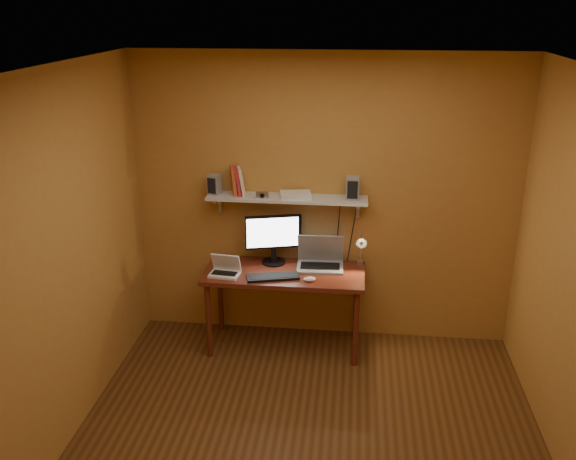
# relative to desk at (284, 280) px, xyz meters

# --- Properties ---
(room) EXTENTS (3.44, 3.24, 2.64)m
(room) POSITION_rel_desk_xyz_m (0.32, -1.28, 0.64)
(room) COLOR brown
(room) RESTS_ON ground
(desk) EXTENTS (1.40, 0.60, 0.75)m
(desk) POSITION_rel_desk_xyz_m (0.00, 0.00, 0.00)
(desk) COLOR #612617
(desk) RESTS_ON ground
(wall_shelf) EXTENTS (1.40, 0.25, 0.21)m
(wall_shelf) POSITION_rel_desk_xyz_m (0.00, 0.19, 0.69)
(wall_shelf) COLOR silver
(wall_shelf) RESTS_ON room
(monitor) EXTENTS (0.49, 0.26, 0.45)m
(monitor) POSITION_rel_desk_xyz_m (-0.12, 0.17, 0.34)
(monitor) COLOR black
(monitor) RESTS_ON desk
(laptop) EXTENTS (0.42, 0.31, 0.29)m
(laptop) POSITION_rel_desk_xyz_m (0.30, 0.15, 0.16)
(laptop) COLOR gray
(laptop) RESTS_ON desk
(netbook) EXTENTS (0.27, 0.21, 0.18)m
(netbook) POSITION_rel_desk_xyz_m (-0.50, -0.12, 0.14)
(netbook) COLOR white
(netbook) RESTS_ON desk
(keyboard) EXTENTS (0.47, 0.26, 0.02)m
(keyboard) POSITION_rel_desk_xyz_m (-0.08, -0.15, 0.10)
(keyboard) COLOR black
(keyboard) RESTS_ON desk
(mouse) EXTENTS (0.12, 0.09, 0.04)m
(mouse) POSITION_rel_desk_xyz_m (0.23, -0.17, 0.10)
(mouse) COLOR white
(mouse) RESTS_ON desk
(desk_lamp) EXTENTS (0.09, 0.23, 0.38)m
(desk_lamp) POSITION_rel_desk_xyz_m (0.66, 0.13, 0.29)
(desk_lamp) COLOR silver
(desk_lamp) RESTS_ON desk
(speaker_left) EXTENTS (0.12, 0.12, 0.18)m
(speaker_left) POSITION_rel_desk_xyz_m (-0.64, 0.20, 0.80)
(speaker_left) COLOR gray
(speaker_left) RESTS_ON wall_shelf
(speaker_right) EXTENTS (0.11, 0.11, 0.20)m
(speaker_right) POSITION_rel_desk_xyz_m (0.57, 0.19, 0.81)
(speaker_right) COLOR gray
(speaker_right) RESTS_ON wall_shelf
(books) EXTENTS (0.17, 0.18, 0.24)m
(books) POSITION_rel_desk_xyz_m (-0.44, 0.21, 0.83)
(books) COLOR #B94920
(books) RESTS_ON wall_shelf
(shelf_camera) EXTENTS (0.11, 0.05, 0.06)m
(shelf_camera) POSITION_rel_desk_xyz_m (-0.20, 0.12, 0.74)
(shelf_camera) COLOR silver
(shelf_camera) RESTS_ON wall_shelf
(router) EXTENTS (0.29, 0.22, 0.04)m
(router) POSITION_rel_desk_xyz_m (0.08, 0.18, 0.73)
(router) COLOR white
(router) RESTS_ON wall_shelf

